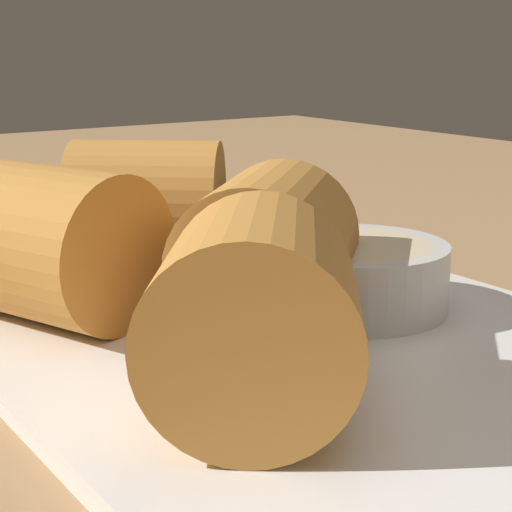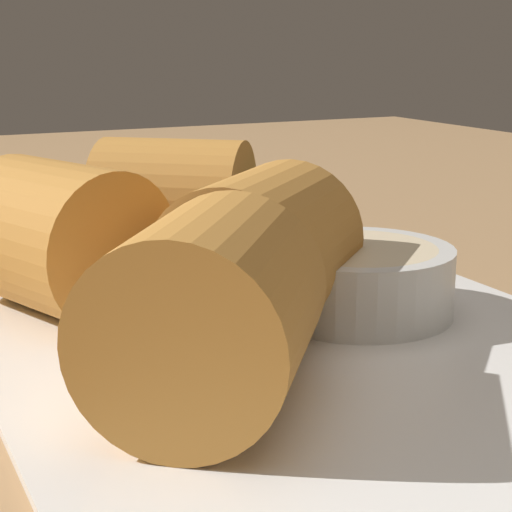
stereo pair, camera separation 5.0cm
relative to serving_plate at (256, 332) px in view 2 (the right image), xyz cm
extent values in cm
cube|color=#A87F54|center=(3.85, -2.38, -1.76)|extent=(180.00, 140.00, 2.00)
cube|color=white|center=(0.00, 0.00, -0.16)|extent=(33.37, 21.89, 1.20)
cube|color=white|center=(0.00, 0.00, 0.59)|extent=(34.71, 22.76, 0.30)
cylinder|color=#C68438|center=(-9.64, 0.15, 3.86)|extent=(9.38, 9.54, 6.23)
sphere|color=beige|center=(-11.31, -1.95, 3.86)|extent=(4.05, 4.05, 4.05)
cylinder|color=#C68438|center=(1.82, -0.67, 3.86)|extent=(9.50, 9.54, 6.23)
sphere|color=#B23D2D|center=(-0.02, 1.29, 3.86)|extent=(4.05, 4.05, 4.05)
cylinder|color=#C68438|center=(7.77, -5.45, 3.86)|extent=(9.54, 9.37, 6.23)
sphere|color=#56843D|center=(5.66, -3.80, 3.86)|extent=(4.05, 4.05, 4.05)
cylinder|color=#C68438|center=(-4.06, -6.90, 3.86)|extent=(8.97, 8.38, 6.23)
sphere|color=#B23D2D|center=(-6.57, -7.84, 3.86)|extent=(4.05, 4.05, 4.05)
cylinder|color=silver|center=(1.62, 3.87, 2.14)|extent=(7.83, 7.83, 2.80)
cylinder|color=beige|center=(1.62, 3.87, 3.29)|extent=(6.42, 6.42, 0.50)
cylinder|color=silver|center=(-7.79, 4.66, 2.14)|extent=(7.83, 7.83, 2.80)
cylinder|color=#477038|center=(-7.79, 4.66, 3.29)|extent=(6.42, 6.42, 0.50)
cube|color=white|center=(-23.80, -2.07, -0.46)|extent=(12.12, 10.98, 0.60)
camera|label=1|loc=(27.51, -19.10, 11.84)|focal=60.00mm
camera|label=2|loc=(30.05, -14.79, 11.84)|focal=60.00mm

